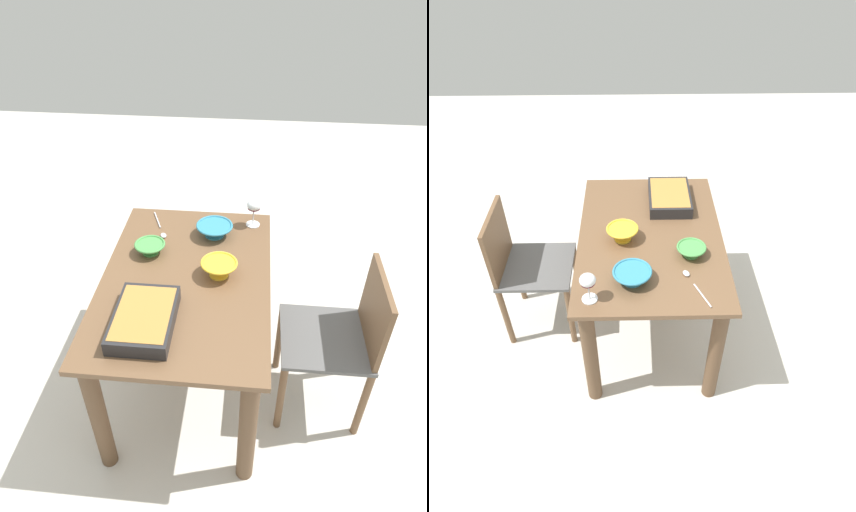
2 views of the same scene
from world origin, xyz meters
TOP-DOWN VIEW (x-y plane):
  - ground_plane at (0.00, 0.00)m, footprint 8.00×8.00m
  - dining_table at (0.00, 0.00)m, footprint 1.16×0.78m
  - chair at (0.06, 0.74)m, footprint 0.41×0.42m
  - wine_glass at (-0.47, 0.30)m, footprint 0.08×0.08m
  - casserole_dish at (0.31, -0.12)m, footprint 0.35×0.24m
  - mixing_bowl at (-0.35, 0.10)m, footprint 0.19×0.19m
  - small_bowl at (-0.17, -0.20)m, footprint 0.15×0.15m
  - serving_bowl at (-0.03, 0.15)m, footprint 0.17×0.17m
  - serving_spoon at (-0.37, -0.19)m, footprint 0.25×0.12m

SIDE VIEW (x-z plane):
  - ground_plane at x=0.00m, z-range 0.00..0.00m
  - chair at x=0.06m, z-range 0.06..0.90m
  - dining_table at x=0.00m, z-range 0.20..0.94m
  - serving_spoon at x=-0.37m, z-range 0.74..0.76m
  - small_bowl at x=-0.17m, z-range 0.75..0.81m
  - mixing_bowl at x=-0.35m, z-range 0.75..0.81m
  - casserole_dish at x=0.31m, z-range 0.75..0.82m
  - serving_bowl at x=-0.03m, z-range 0.75..0.82m
  - wine_glass at x=-0.47m, z-range 0.78..0.93m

